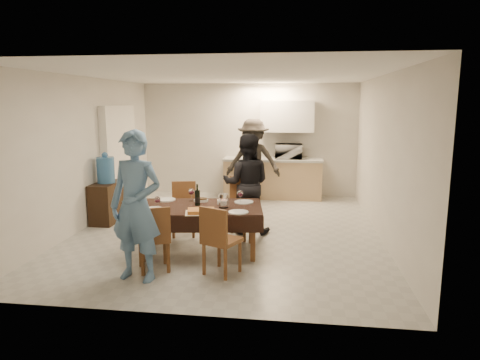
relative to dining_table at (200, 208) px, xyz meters
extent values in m
cube|color=#9E9E9A|center=(0.24, 1.11, -0.66)|extent=(5.00, 6.00, 0.02)
cube|color=white|center=(0.24, 1.11, 1.94)|extent=(5.00, 6.00, 0.02)
cube|color=silver|center=(0.24, 4.11, 0.64)|extent=(5.00, 0.02, 2.60)
cube|color=silver|center=(0.24, -1.89, 0.64)|extent=(5.00, 0.02, 2.60)
cube|color=silver|center=(-2.26, 1.11, 0.64)|extent=(0.02, 6.00, 2.60)
cube|color=silver|center=(2.74, 1.11, 0.64)|extent=(0.02, 6.00, 2.60)
cube|color=white|center=(-2.18, 2.31, 0.39)|extent=(0.15, 1.40, 2.10)
cube|color=tan|center=(0.84, 3.79, -0.23)|extent=(2.20, 0.60, 0.86)
cube|color=#A8A9A3|center=(0.84, 3.79, 0.23)|extent=(2.24, 0.64, 0.05)
cube|color=silver|center=(1.14, 3.93, 1.19)|extent=(1.20, 0.34, 0.70)
cube|color=black|center=(0.00, 0.00, 0.01)|extent=(1.88, 1.26, 0.04)
cube|color=brown|center=(0.00, 0.00, -0.33)|extent=(0.06, 0.06, 0.65)
cube|color=brown|center=(-0.45, -0.75, -0.23)|extent=(0.53, 0.53, 0.05)
cube|color=brown|center=(-0.45, -0.93, 0.00)|extent=(0.37, 0.20, 0.42)
cube|color=brown|center=(0.45, -0.75, -0.22)|extent=(0.54, 0.54, 0.05)
cube|color=brown|center=(0.45, -0.93, 0.02)|extent=(0.38, 0.21, 0.44)
cube|color=brown|center=(-0.45, 0.75, -0.23)|extent=(0.47, 0.47, 0.05)
cube|color=brown|center=(-0.45, 0.57, 0.00)|extent=(0.39, 0.12, 0.42)
cube|color=brown|center=(0.45, 0.75, -0.18)|extent=(0.53, 0.53, 0.05)
cube|color=brown|center=(0.45, 0.55, 0.08)|extent=(0.44, 0.14, 0.47)
cube|color=black|center=(-2.04, 1.36, -0.29)|extent=(0.39, 0.79, 0.73)
cylinder|color=#3F7CBC|center=(-2.04, 1.36, 0.31)|extent=(0.31, 0.31, 0.47)
cylinder|color=white|center=(0.35, -0.05, 0.13)|extent=(0.13, 0.13, 0.20)
cube|color=#C7833A|center=(0.10, -0.38, 0.06)|extent=(0.48, 0.40, 0.05)
cylinder|color=white|center=(0.30, 0.18, 0.06)|extent=(0.17, 0.17, 0.06)
cylinder|color=white|center=(-0.05, 0.28, 0.05)|extent=(0.20, 0.20, 0.03)
cylinder|color=white|center=(-0.60, -0.30, 0.04)|extent=(0.28, 0.28, 0.02)
cylinder|color=white|center=(0.60, -0.30, 0.04)|extent=(0.27, 0.27, 0.02)
cylinder|color=white|center=(-0.60, 0.30, 0.04)|extent=(0.29, 0.29, 0.02)
cylinder|color=white|center=(0.60, 0.30, 0.04)|extent=(0.29, 0.29, 0.02)
imported|color=silver|center=(1.19, 3.79, 0.42)|extent=(0.60, 0.41, 0.33)
imported|color=#5880AD|center=(-0.55, -1.05, 0.27)|extent=(0.74, 0.55, 1.85)
imported|color=black|center=(0.55, 1.05, 0.18)|extent=(0.82, 0.65, 1.66)
imported|color=black|center=(0.43, 3.34, 0.25)|extent=(1.17, 0.67, 1.82)
camera|label=1|loc=(1.36, -5.87, 1.50)|focal=32.00mm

